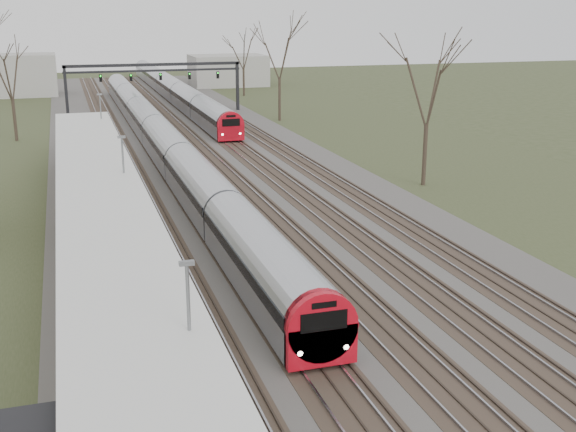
% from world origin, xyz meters
% --- Properties ---
extents(track_bed, '(24.00, 160.00, 0.22)m').
position_xyz_m(track_bed, '(0.26, 55.00, 0.06)').
color(track_bed, '#474442').
rests_on(track_bed, ground).
extents(platform, '(3.50, 69.00, 1.00)m').
position_xyz_m(platform, '(-9.05, 37.50, 0.50)').
color(platform, '#9E9B93').
rests_on(platform, ground).
extents(canopy, '(4.10, 50.00, 3.11)m').
position_xyz_m(canopy, '(-9.05, 32.99, 3.93)').
color(canopy, slate).
rests_on(canopy, platform).
extents(signal_gantry, '(21.00, 0.59, 6.08)m').
position_xyz_m(signal_gantry, '(0.29, 84.99, 4.91)').
color(signal_gantry, black).
rests_on(signal_gantry, ground).
extents(tree_east_far, '(5.00, 5.00, 10.30)m').
position_xyz_m(tree_east_far, '(14.00, 42.00, 7.29)').
color(tree_east_far, '#2D231C').
rests_on(tree_east_far, ground).
extents(train_near, '(2.62, 90.21, 3.05)m').
position_xyz_m(train_near, '(-2.50, 62.64, 1.48)').
color(train_near, '#AAADB4').
rests_on(train_near, ground).
extents(train_far, '(2.62, 75.21, 3.05)m').
position_xyz_m(train_far, '(4.50, 99.88, 1.48)').
color(train_far, '#AAADB4').
rests_on(train_far, ground).
extents(passenger, '(0.51, 0.69, 1.74)m').
position_xyz_m(passenger, '(-8.31, 15.58, 1.87)').
color(passenger, '#2C4755').
rests_on(passenger, platform).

